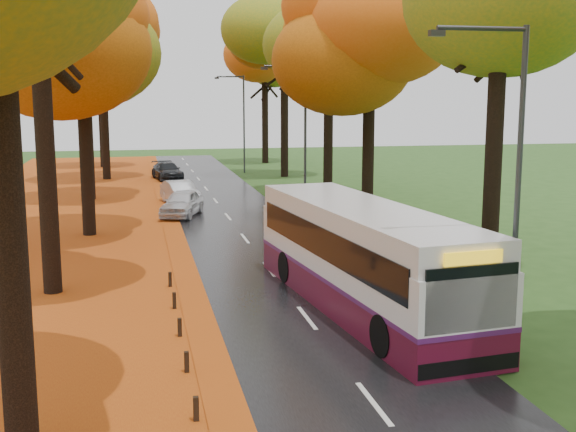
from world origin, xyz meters
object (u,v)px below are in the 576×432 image
object	(u,v)px
streetlamp_near	(509,168)
streetlamp_far	(241,116)
car_white	(182,203)
car_silver	(180,193)
bus	(363,255)
streetlamp_mid	(301,127)
car_dark	(167,171)

from	to	relation	value
streetlamp_near	streetlamp_far	world-z (taller)	same
car_white	car_silver	world-z (taller)	car_white
streetlamp_far	bus	size ratio (longest dim) A/B	0.66
streetlamp_far	car_silver	distance (m)	18.32
streetlamp_mid	car_white	size ratio (longest dim) A/B	1.95
streetlamp_mid	car_white	distance (m)	7.49
streetlamp_near	car_white	distance (m)	23.95
car_white	streetlamp_near	bearing A→B (deg)	-55.22
bus	streetlamp_near	bearing A→B (deg)	-72.63
car_silver	car_white	bearing A→B (deg)	-105.58
streetlamp_near	streetlamp_far	bearing A→B (deg)	90.00
car_dark	bus	bearing A→B (deg)	-92.43
bus	car_white	distance (m)	18.61
car_silver	car_dark	xyz separation A→B (m)	(-0.19, 12.88, -0.02)
car_white	car_dark	world-z (taller)	car_white
streetlamp_mid	car_dark	size ratio (longest dim) A/B	1.78
car_white	car_silver	size ratio (longest dim) A/B	1.00
streetlamp_mid	car_white	world-z (taller)	streetlamp_mid
streetlamp_far	car_dark	world-z (taller)	streetlamp_far
car_white	bus	bearing A→B (deg)	-57.53
car_silver	streetlamp_mid	bearing A→B (deg)	-53.53
streetlamp_mid	car_silver	xyz separation A→B (m)	(-6.11, 5.19, -4.00)
streetlamp_near	car_silver	xyz separation A→B (m)	(-6.11, 27.19, -4.00)
streetlamp_far	bus	world-z (taller)	streetlamp_far
streetlamp_mid	bus	xyz separation A→B (m)	(-2.07, -17.34, -3.04)
streetlamp_near	streetlamp_mid	bearing A→B (deg)	90.00
streetlamp_near	bus	size ratio (longest dim) A/B	0.66
car_white	car_dark	distance (m)	17.31
car_white	car_silver	xyz separation A→B (m)	(0.19, 4.43, -0.02)
streetlamp_mid	bus	world-z (taller)	streetlamp_mid
streetlamp_near	car_dark	world-z (taller)	streetlamp_near
streetlamp_mid	car_white	bearing A→B (deg)	173.07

